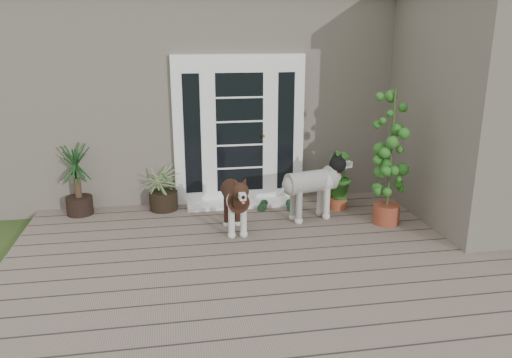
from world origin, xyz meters
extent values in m
cube|color=#6B5B4C|center=(0.00, 0.40, 0.06)|extent=(6.20, 4.60, 0.12)
cube|color=#665E54|center=(0.00, 4.65, 1.55)|extent=(7.40, 4.00, 3.10)
cube|color=#665E54|center=(2.90, 1.50, 1.55)|extent=(1.60, 2.40, 3.10)
cube|color=white|center=(-0.20, 2.60, 1.19)|extent=(1.90, 0.14, 2.15)
cube|color=white|center=(-0.20, 2.40, 0.14)|extent=(1.60, 0.40, 0.05)
imported|color=#295E1B|center=(1.10, 2.18, 0.43)|extent=(0.67, 0.67, 0.62)
imported|color=#1A5C1F|center=(1.14, 2.03, 0.42)|extent=(0.53, 0.53, 0.60)
imported|color=#23651D|center=(2.24, 2.39, 0.40)|extent=(0.50, 0.50, 0.56)
camera|label=1|loc=(-1.17, -4.50, 2.57)|focal=35.15mm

